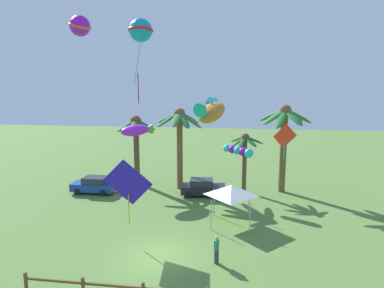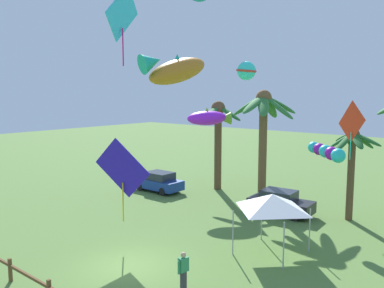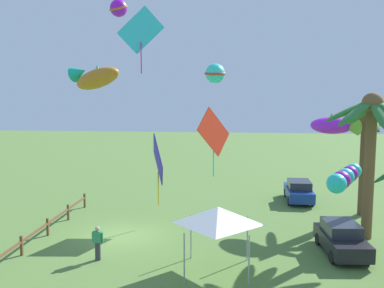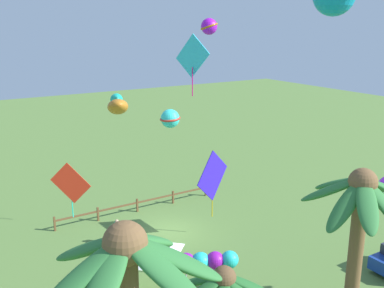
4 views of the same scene
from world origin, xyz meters
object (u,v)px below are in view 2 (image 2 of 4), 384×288
object	(u,v)px
kite_diamond_4	(122,14)
kite_fish_5	(174,69)
palm_tree_2	(352,152)
kite_ball_1	(246,71)
palm_tree_0	(263,118)
festival_tent	(272,202)
parked_car_0	(159,182)
palm_tree_1	(218,126)
kite_tube_8	(327,152)
kite_fish_0	(209,118)
spectator_0	(183,272)
kite_diamond_6	(122,169)
kite_diamond_3	(352,123)
parked_car_1	(280,203)

from	to	relation	value
kite_diamond_4	kite_fish_5	bearing A→B (deg)	-16.27
palm_tree_2	kite_ball_1	xyz separation A→B (m)	(-2.40, -7.72, 4.45)
kite_ball_1	palm_tree_0	bearing A→B (deg)	114.67
festival_tent	parked_car_0	bearing A→B (deg)	157.51
palm_tree_1	kite_fish_5	size ratio (longest dim) A/B	2.42
kite_tube_8	kite_diamond_4	bearing A→B (deg)	-121.00
kite_fish_0	kite_diamond_4	world-z (taller)	kite_diamond_4
kite_ball_1	palm_tree_1	bearing A→B (deg)	132.41
kite_fish_0	parked_car_0	bearing A→B (deg)	-159.19
palm_tree_1	kite_ball_1	size ratio (longest dim) A/B	6.85
spectator_0	kite_tube_8	bearing A→B (deg)	83.87
kite_diamond_6	kite_tube_8	distance (m)	11.04
palm_tree_1	kite_fish_0	xyz separation A→B (m)	(0.76, -2.09, 0.76)
spectator_0	festival_tent	bearing A→B (deg)	83.33
palm_tree_1	kite_diamond_6	distance (m)	12.93
palm_tree_1	kite_diamond_3	world-z (taller)	kite_diamond_3
festival_tent	parked_car_1	bearing A→B (deg)	114.28
palm_tree_2	kite_tube_8	distance (m)	2.50
parked_car_0	kite_diamond_4	size ratio (longest dim) A/B	1.11
palm_tree_1	kite_tube_8	xyz separation A→B (m)	(10.06, -3.66, -0.62)
kite_diamond_3	kite_fish_5	world-z (taller)	kite_fish_5
palm_tree_2	parked_car_0	world-z (taller)	palm_tree_2
parked_car_1	spectator_0	distance (m)	11.53
festival_tent	kite_diamond_6	bearing A→B (deg)	-149.10
kite_ball_1	kite_diamond_6	size ratio (longest dim) A/B	0.24
parked_car_1	kite_fish_0	xyz separation A→B (m)	(-6.18, 0.81, 4.94)
kite_diamond_3	kite_diamond_6	distance (m)	10.64
palm_tree_2	kite_diamond_4	xyz separation A→B (m)	(-6.19, -11.88, 6.85)
kite_diamond_3	parked_car_1	bearing A→B (deg)	136.14
kite_diamond_3	kite_tube_8	xyz separation A→B (m)	(-2.96, 5.08, -2.03)
palm_tree_0	spectator_0	size ratio (longest dim) A/B	4.83
spectator_0	kite_diamond_3	xyz separation A→B (m)	(4.10, 5.52, 5.53)
festival_tent	kite_fish_5	bearing A→B (deg)	-100.56
kite_diamond_6	kite_ball_1	bearing A→B (deg)	35.92
palm_tree_2	parked_car_1	bearing A→B (deg)	-155.19
palm_tree_1	kite_fish_5	bearing A→B (deg)	-59.23
kite_fish_5	kite_diamond_6	bearing A→B (deg)	159.94
kite_ball_1	kite_tube_8	bearing A→B (deg)	70.38
kite_fish_5	kite_diamond_6	world-z (taller)	kite_fish_5
palm_tree_1	parked_car_0	bearing A→B (deg)	-130.33
palm_tree_0	kite_diamond_4	bearing A→B (deg)	-90.81
kite_diamond_3	kite_tube_8	world-z (taller)	kite_diamond_3
kite_tube_8	kite_fish_5	bearing A→B (deg)	-98.19
palm_tree_0	kite_tube_8	bearing A→B (deg)	-25.28
palm_tree_0	festival_tent	size ratio (longest dim) A/B	2.69
kite_fish_0	kite_diamond_4	size ratio (longest dim) A/B	0.88
palm_tree_1	kite_tube_8	world-z (taller)	palm_tree_1
kite_diamond_4	kite_diamond_6	distance (m)	7.22
kite_fish_0	kite_diamond_4	xyz separation A→B (m)	(3.62, -11.01, 5.23)
kite_diamond_6	kite_diamond_4	bearing A→B (deg)	-33.51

